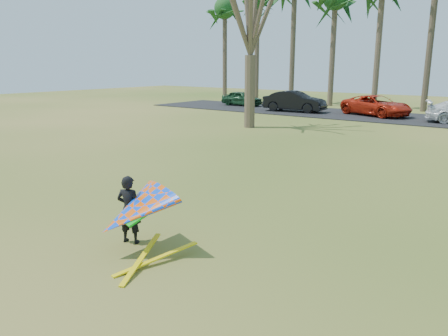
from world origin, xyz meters
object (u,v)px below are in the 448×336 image
Objects in this scene: bare_tree_left at (251,5)px; car_0 at (242,98)px; car_2 at (376,106)px; car_1 at (295,101)px; kite_flyer at (134,211)px.

bare_tree_left is 2.56× the size of car_0.
car_0 is 0.73× the size of car_2.
car_0 is (-8.11, 10.76, -6.21)m from bare_tree_left.
car_1 is (-1.90, 9.11, -6.06)m from bare_tree_left.
car_0 is 6.42m from car_1.
kite_flyer is at bearing -148.81° from car_2.
kite_flyer is (8.17, -16.17, -6.08)m from bare_tree_left.
car_1 reaches higher than car_2.
car_2 is 26.70m from kite_flyer.
bare_tree_left is at bearing -179.48° from car_2.
car_0 is 31.46m from kite_flyer.
bare_tree_left is 19.11m from kite_flyer.
car_1 is 27.21m from kite_flyer.
car_1 is at bearing -103.50° from car_0.
car_1 is 6.12m from car_2.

